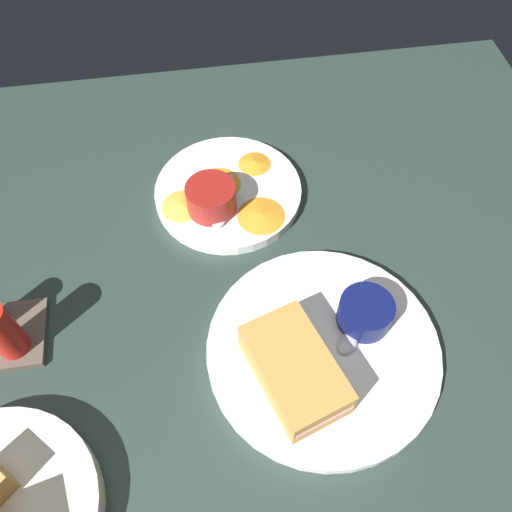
# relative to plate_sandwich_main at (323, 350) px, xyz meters

# --- Properties ---
(ground_plane) EXTENTS (1.10, 1.10, 0.03)m
(ground_plane) POSITION_rel_plate_sandwich_main_xyz_m (0.02, 0.09, -0.02)
(ground_plane) COLOR #283833
(plate_sandwich_main) EXTENTS (0.28, 0.28, 0.02)m
(plate_sandwich_main) POSITION_rel_plate_sandwich_main_xyz_m (0.00, 0.00, 0.00)
(plate_sandwich_main) COLOR white
(plate_sandwich_main) RESTS_ON ground_plane
(sandwich_half_near) EXTENTS (0.15, 0.11, 0.05)m
(sandwich_half_near) POSITION_rel_plate_sandwich_main_xyz_m (-0.03, 0.04, 0.03)
(sandwich_half_near) COLOR #C68C42
(sandwich_half_near) RESTS_ON plate_sandwich_main
(ramekin_dark_sauce) EXTENTS (0.07, 0.07, 0.04)m
(ramekin_dark_sauce) POSITION_rel_plate_sandwich_main_xyz_m (0.03, -0.06, 0.03)
(ramekin_dark_sauce) COLOR #0C144C
(ramekin_dark_sauce) RESTS_ON plate_sandwich_main
(spoon_by_dark_ramekin) EXTENTS (0.08, 0.08, 0.01)m
(spoon_by_dark_ramekin) POSITION_rel_plate_sandwich_main_xyz_m (-0.01, -0.02, 0.01)
(spoon_by_dark_ramekin) COLOR silver
(spoon_by_dark_ramekin) RESTS_ON plate_sandwich_main
(plate_chips_companion) EXTENTS (0.21, 0.21, 0.02)m
(plate_chips_companion) POSITION_rel_plate_sandwich_main_xyz_m (0.26, 0.08, 0.00)
(plate_chips_companion) COLOR white
(plate_chips_companion) RESTS_ON ground_plane
(ramekin_light_gravy) EXTENTS (0.07, 0.07, 0.04)m
(ramekin_light_gravy) POSITION_rel_plate_sandwich_main_xyz_m (0.23, 0.11, 0.03)
(ramekin_light_gravy) COLOR maroon
(ramekin_light_gravy) RESTS_ON plate_chips_companion
(spoon_by_gravy_ramekin) EXTENTS (0.10, 0.05, 0.01)m
(spoon_by_gravy_ramekin) POSITION_rel_plate_sandwich_main_xyz_m (0.22, 0.10, 0.01)
(spoon_by_gravy_ramekin) COLOR silver
(spoon_by_gravy_ramekin) RESTS_ON plate_chips_companion
(plantain_chip_scatter) EXTENTS (0.17, 0.19, 0.01)m
(plantain_chip_scatter) POSITION_rel_plate_sandwich_main_xyz_m (0.25, 0.09, 0.01)
(plantain_chip_scatter) COLOR orange
(plantain_chip_scatter) RESTS_ON plate_chips_companion
(condiment_caddy) EXTENTS (0.09, 0.09, 0.10)m
(condiment_caddy) POSITION_rel_plate_sandwich_main_xyz_m (0.07, 0.37, 0.03)
(condiment_caddy) COLOR brown
(condiment_caddy) RESTS_ON ground_plane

